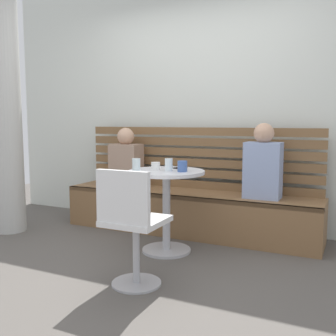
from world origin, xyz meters
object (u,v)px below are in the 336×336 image
object	(u,v)px
booth_bench	(188,212)
cafe_table	(166,195)
cup_ceramic_white	(156,166)
person_child_left	(126,161)
cup_mug_blue	(182,166)
white_chair	(131,224)
cup_water_clear	(169,165)
cup_glass_tall	(136,165)
person_adult	(263,165)
phone_on_table	(180,168)

from	to	relation	value
booth_bench	cafe_table	size ratio (longest dim) A/B	3.65
booth_bench	cup_ceramic_white	size ratio (longest dim) A/B	33.75
person_child_left	cup_mug_blue	distance (m)	1.21
white_chair	person_child_left	bearing A→B (deg)	122.84
white_chair	cup_ceramic_white	world-z (taller)	white_chair
white_chair	person_child_left	distance (m)	1.78
cup_water_clear	cup_glass_tall	xyz separation A→B (m)	(-0.20, -0.21, 0.01)
person_child_left	cup_mug_blue	size ratio (longest dim) A/B	6.94
person_adult	person_child_left	distance (m)	1.54
cafe_table	white_chair	size ratio (longest dim) A/B	0.87
cafe_table	cup_glass_tall	xyz separation A→B (m)	(-0.17, -0.23, 0.28)
phone_on_table	person_child_left	bearing A→B (deg)	-13.37
cafe_table	person_child_left	size ratio (longest dim) A/B	1.12
booth_bench	cup_glass_tall	world-z (taller)	cup_glass_tall
person_child_left	cup_glass_tall	xyz separation A→B (m)	(0.66, -0.90, 0.07)
cup_mug_blue	cup_glass_tall	xyz separation A→B (m)	(-0.34, -0.21, 0.01)
person_adult	cup_ceramic_white	xyz separation A→B (m)	(-0.82, -0.64, 0.02)
person_adult	cup_glass_tall	xyz separation A→B (m)	(-0.89, -0.86, 0.04)
cup_glass_tall	booth_bench	bearing A→B (deg)	82.55
white_chair	booth_bench	bearing A→B (deg)	97.18
booth_bench	white_chair	distance (m)	1.48
booth_bench	cup_ceramic_white	world-z (taller)	cup_ceramic_white
cup_mug_blue	cup_water_clear	xyz separation A→B (m)	(-0.13, 0.01, 0.01)
cafe_table	cup_glass_tall	distance (m)	0.40
person_adult	phone_on_table	world-z (taller)	person_adult
person_child_left	cup_glass_tall	bearing A→B (deg)	-53.73
person_adult	cup_water_clear	xyz separation A→B (m)	(-0.68, -0.65, 0.04)
phone_on_table	cup_ceramic_white	bearing A→B (deg)	72.14
person_child_left	cup_ceramic_white	xyz separation A→B (m)	(0.73, -0.68, 0.04)
cup_water_clear	phone_on_table	size ratio (longest dim) A/B	0.79
person_child_left	phone_on_table	bearing A→B (deg)	-27.74
cup_glass_tall	cafe_table	bearing A→B (deg)	53.75
person_adult	person_child_left	world-z (taller)	person_adult
cup_ceramic_white	booth_bench	bearing A→B (deg)	86.21
booth_bench	phone_on_table	bearing A→B (deg)	-77.18
person_child_left	phone_on_table	distance (m)	0.98
booth_bench	cup_water_clear	xyz separation A→B (m)	(0.09, -0.65, 0.57)
person_child_left	cup_ceramic_white	world-z (taller)	person_child_left
cafe_table	cup_mug_blue	distance (m)	0.32
person_adult	booth_bench	bearing A→B (deg)	-179.99
cafe_table	white_chair	bearing A→B (deg)	-81.34
cafe_table	person_child_left	distance (m)	1.08
cup_ceramic_white	cup_glass_tall	bearing A→B (deg)	-107.69
person_adult	cup_mug_blue	distance (m)	0.86
booth_bench	phone_on_table	xyz separation A→B (m)	(0.10, -0.42, 0.52)
cup_mug_blue	cup_water_clear	world-z (taller)	cup_water_clear
white_chair	person_adult	size ratio (longest dim) A/B	1.19
white_chair	phone_on_table	distance (m)	1.06
booth_bench	person_adult	size ratio (longest dim) A/B	3.77
cup_water_clear	cup_ceramic_white	bearing A→B (deg)	177.48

